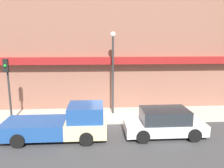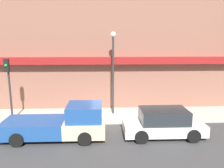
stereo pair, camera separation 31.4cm
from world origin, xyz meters
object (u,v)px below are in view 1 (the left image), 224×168
parked_car (164,122)px  traffic_light (8,79)px  street_lamp (113,64)px  fire_hydrant (152,111)px  pickup_truck (63,124)px

parked_car → traffic_light: 9.70m
street_lamp → parked_car: bearing=-53.1°
fire_hydrant → traffic_light: bearing=-178.3°
fire_hydrant → traffic_light: 9.44m
fire_hydrant → traffic_light: traffic_light is taller
traffic_light → pickup_truck: bearing=-33.0°
street_lamp → traffic_light: size_ratio=1.42×
parked_car → fire_hydrant: (-0.02, 2.62, -0.22)m
fire_hydrant → parked_car: bearing=-89.5°
parked_car → fire_hydrant: 2.63m
pickup_truck → fire_hydrant: bearing=24.6°
parked_car → street_lamp: size_ratio=0.78×
traffic_light → fire_hydrant: bearing=1.7°
parked_car → street_lamp: street_lamp is taller
parked_car → traffic_light: size_ratio=1.10×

